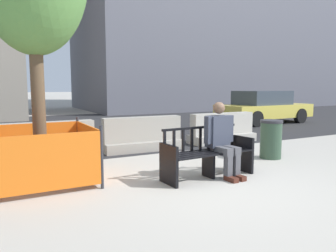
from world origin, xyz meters
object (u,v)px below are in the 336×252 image
street_bench (208,155)px  jersey_barrier_centre (142,137)px  seated_person (221,138)px  construction_fence (41,153)px  trash_bin (271,139)px  jersey_barrier_left (47,145)px  car_taxi_near (264,107)px  jersey_barrier_right (222,130)px

street_bench → jersey_barrier_centre: size_ratio=0.85×
street_bench → seated_person: seated_person is taller
construction_fence → trash_bin: 4.77m
jersey_barrier_left → car_taxi_near: 9.99m
street_bench → trash_bin: street_bench is taller
street_bench → jersey_barrier_left: size_ratio=0.85×
jersey_barrier_right → construction_fence: (-5.09, -1.79, 0.16)m
jersey_barrier_right → jersey_barrier_left: bearing=-178.1°
seated_person → jersey_barrier_centre: (-0.28, 2.83, -0.35)m
seated_person → construction_fence: 3.08m
street_bench → trash_bin: bearing=16.0°
jersey_barrier_centre → jersey_barrier_left: (-2.28, -0.14, 0.00)m
jersey_barrier_left → car_taxi_near: size_ratio=0.46×
jersey_barrier_left → jersey_barrier_right: size_ratio=1.01×
jersey_barrier_left → jersey_barrier_right: same height
jersey_barrier_left → jersey_barrier_right: bearing=1.9°
jersey_barrier_right → trash_bin: size_ratio=2.35×
jersey_barrier_left → jersey_barrier_right: 4.78m
seated_person → car_taxi_near: 9.10m
street_bench → seated_person: size_ratio=1.31×
jersey_barrier_centre → construction_fence: 3.14m
jersey_barrier_centre → jersey_barrier_right: same height
car_taxi_near → trash_bin: size_ratio=5.19×
street_bench → construction_fence: (-2.62, 1.02, 0.10)m
seated_person → trash_bin: size_ratio=1.54×
jersey_barrier_right → car_taxi_near: (4.65, 3.13, 0.36)m
construction_fence → jersey_barrier_centre: bearing=34.2°
seated_person → trash_bin: (1.87, 0.65, -0.26)m
jersey_barrier_right → car_taxi_near: bearing=34.0°
jersey_barrier_right → trash_bin: (-0.34, -2.20, 0.09)m
street_bench → car_taxi_near: size_ratio=0.39×
jersey_barrier_left → trash_bin: (4.43, -2.04, 0.09)m
seated_person → jersey_barrier_centre: bearing=95.7°
jersey_barrier_centre → jersey_barrier_right: 2.50m
construction_fence → jersey_barrier_right: bearing=19.3°
jersey_barrier_centre → trash_bin: (2.15, -2.17, 0.09)m
jersey_barrier_right → construction_fence: construction_fence is taller
seated_person → jersey_barrier_centre: size_ratio=0.65×
jersey_barrier_centre → construction_fence: construction_fence is taller
car_taxi_near → trash_bin: car_taxi_near is taller
street_bench → jersey_barrier_right: (2.47, 2.81, -0.06)m
car_taxi_near → construction_fence: bearing=-153.2°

